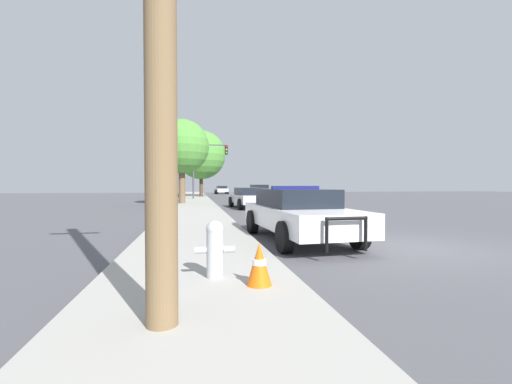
{
  "coord_description": "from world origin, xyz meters",
  "views": [
    {
      "loc": [
        -5.15,
        -7.44,
        1.54
      ],
      "look_at": [
        -1.03,
        15.09,
        1.0
      ],
      "focal_mm": 24.0,
      "sensor_mm": 36.0,
      "label": 1
    }
  ],
  "objects_px": {
    "police_car": "(298,212)",
    "car_background_oncoming": "(260,191)",
    "fire_hydrant": "(215,247)",
    "car_background_distant": "(222,190)",
    "tree_sidewalk_mid": "(182,147)",
    "traffic_light": "(207,160)",
    "car_background_midblock": "(249,197)",
    "traffic_cone": "(259,264)",
    "tree_sidewalk_far": "(201,155)"
  },
  "relations": [
    {
      "from": "traffic_light",
      "to": "traffic_cone",
      "type": "bearing_deg",
      "value": -90.77
    },
    {
      "from": "traffic_light",
      "to": "traffic_cone",
      "type": "xyz_separation_m",
      "value": [
        -0.39,
        -28.65,
        -3.44
      ]
    },
    {
      "from": "car_background_distant",
      "to": "traffic_cone",
      "type": "bearing_deg",
      "value": -95.85
    },
    {
      "from": "traffic_light",
      "to": "tree_sidewalk_mid",
      "type": "height_order",
      "value": "tree_sidewalk_mid"
    },
    {
      "from": "fire_hydrant",
      "to": "traffic_light",
      "type": "xyz_separation_m",
      "value": [
        0.97,
        28.13,
        3.28
      ]
    },
    {
      "from": "fire_hydrant",
      "to": "car_background_midblock",
      "type": "xyz_separation_m",
      "value": [
        3.15,
        16.27,
        0.12
      ]
    },
    {
      "from": "traffic_light",
      "to": "car_background_midblock",
      "type": "distance_m",
      "value": 12.47
    },
    {
      "from": "car_background_distant",
      "to": "car_background_midblock",
      "type": "xyz_separation_m",
      "value": [
        -0.8,
        -31.59,
        0.03
      ]
    },
    {
      "from": "traffic_light",
      "to": "traffic_cone",
      "type": "distance_m",
      "value": 28.86
    },
    {
      "from": "car_background_oncoming",
      "to": "traffic_cone",
      "type": "xyz_separation_m",
      "value": [
        -5.92,
        -30.5,
        -0.35
      ]
    },
    {
      "from": "fire_hydrant",
      "to": "car_background_distant",
      "type": "relative_size",
      "value": 0.21
    },
    {
      "from": "car_background_oncoming",
      "to": "tree_sidewalk_mid",
      "type": "bearing_deg",
      "value": 47.82
    },
    {
      "from": "fire_hydrant",
      "to": "tree_sidewalk_far",
      "type": "distance_m",
      "value": 34.82
    },
    {
      "from": "police_car",
      "to": "car_background_oncoming",
      "type": "xyz_separation_m",
      "value": [
        4.0,
        26.12,
        0.02
      ]
    },
    {
      "from": "car_background_distant",
      "to": "tree_sidewalk_far",
      "type": "relative_size",
      "value": 0.54
    },
    {
      "from": "fire_hydrant",
      "to": "tree_sidewalk_mid",
      "type": "xyz_separation_m",
      "value": [
        -1.15,
        20.35,
        3.66
      ]
    },
    {
      "from": "police_car",
      "to": "car_background_oncoming",
      "type": "height_order",
      "value": "police_car"
    },
    {
      "from": "car_background_midblock",
      "to": "tree_sidewalk_far",
      "type": "distance_m",
      "value": 18.93
    },
    {
      "from": "fire_hydrant",
      "to": "car_background_oncoming",
      "type": "relative_size",
      "value": 0.2
    },
    {
      "from": "car_background_midblock",
      "to": "traffic_cone",
      "type": "height_order",
      "value": "car_background_midblock"
    },
    {
      "from": "car_background_oncoming",
      "to": "fire_hydrant",
      "type": "bearing_deg",
      "value": 74.05
    },
    {
      "from": "car_background_distant",
      "to": "traffic_cone",
      "type": "relative_size",
      "value": 6.89
    },
    {
      "from": "car_background_midblock",
      "to": "traffic_cone",
      "type": "distance_m",
      "value": 16.99
    },
    {
      "from": "traffic_cone",
      "to": "tree_sidewalk_far",
      "type": "bearing_deg",
      "value": 90.05
    },
    {
      "from": "car_background_distant",
      "to": "car_background_midblock",
      "type": "distance_m",
      "value": 31.6
    },
    {
      "from": "car_background_midblock",
      "to": "traffic_light",
      "type": "bearing_deg",
      "value": 95.52
    },
    {
      "from": "fire_hydrant",
      "to": "tree_sidewalk_far",
      "type": "relative_size",
      "value": 0.11
    },
    {
      "from": "car_background_distant",
      "to": "tree_sidewalk_mid",
      "type": "xyz_separation_m",
      "value": [
        -5.1,
        -27.5,
        3.57
      ]
    },
    {
      "from": "traffic_light",
      "to": "tree_sidewalk_mid",
      "type": "bearing_deg",
      "value": -105.22
    },
    {
      "from": "tree_sidewalk_mid",
      "to": "tree_sidewalk_far",
      "type": "distance_m",
      "value": 14.31
    },
    {
      "from": "police_car",
      "to": "traffic_cone",
      "type": "bearing_deg",
      "value": 62.94
    },
    {
      "from": "tree_sidewalk_mid",
      "to": "fire_hydrant",
      "type": "bearing_deg",
      "value": -86.77
    },
    {
      "from": "police_car",
      "to": "fire_hydrant",
      "type": "height_order",
      "value": "police_car"
    },
    {
      "from": "tree_sidewalk_far",
      "to": "traffic_cone",
      "type": "xyz_separation_m",
      "value": [
        0.03,
        -35.07,
        -4.43
      ]
    },
    {
      "from": "fire_hydrant",
      "to": "tree_sidewalk_mid",
      "type": "height_order",
      "value": "tree_sidewalk_mid"
    },
    {
      "from": "police_car",
      "to": "traffic_cone",
      "type": "xyz_separation_m",
      "value": [
        -1.92,
        -4.38,
        -0.33
      ]
    },
    {
      "from": "car_background_distant",
      "to": "tree_sidewalk_mid",
      "type": "height_order",
      "value": "tree_sidewalk_mid"
    },
    {
      "from": "car_background_distant",
      "to": "tree_sidewalk_mid",
      "type": "distance_m",
      "value": 28.2
    },
    {
      "from": "police_car",
      "to": "traffic_light",
      "type": "distance_m",
      "value": 24.52
    },
    {
      "from": "fire_hydrant",
      "to": "traffic_light",
      "type": "height_order",
      "value": "traffic_light"
    },
    {
      "from": "car_background_oncoming",
      "to": "traffic_cone",
      "type": "height_order",
      "value": "car_background_oncoming"
    },
    {
      "from": "car_background_distant",
      "to": "tree_sidewalk_mid",
      "type": "bearing_deg",
      "value": -102.37
    },
    {
      "from": "traffic_cone",
      "to": "traffic_light",
      "type": "bearing_deg",
      "value": 89.23
    },
    {
      "from": "tree_sidewalk_mid",
      "to": "tree_sidewalk_far",
      "type": "height_order",
      "value": "tree_sidewalk_far"
    },
    {
      "from": "police_car",
      "to": "traffic_light",
      "type": "bearing_deg",
      "value": -89.77
    },
    {
      "from": "car_background_oncoming",
      "to": "tree_sidewalk_mid",
      "type": "distance_m",
      "value": 12.77
    },
    {
      "from": "tree_sidewalk_mid",
      "to": "car_background_midblock",
      "type": "bearing_deg",
      "value": -43.53
    },
    {
      "from": "traffic_light",
      "to": "fire_hydrant",
      "type": "bearing_deg",
      "value": -91.97
    },
    {
      "from": "fire_hydrant",
      "to": "tree_sidewalk_far",
      "type": "height_order",
      "value": "tree_sidewalk_far"
    },
    {
      "from": "fire_hydrant",
      "to": "car_background_midblock",
      "type": "distance_m",
      "value": 16.57
    }
  ]
}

